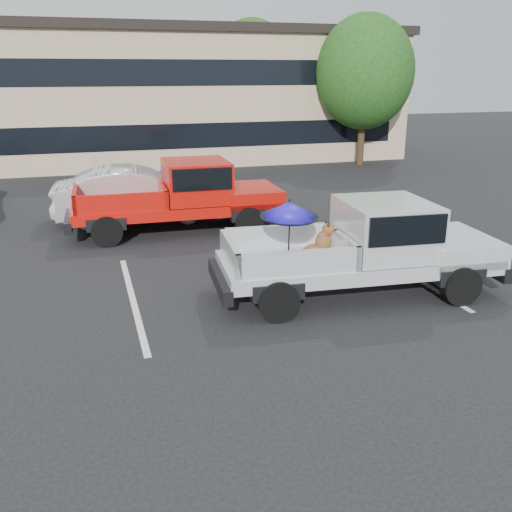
# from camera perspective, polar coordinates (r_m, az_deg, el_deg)

# --- Properties ---
(ground) EXTENTS (90.00, 90.00, 0.00)m
(ground) POSITION_cam_1_polar(r_m,az_deg,el_deg) (10.34, 5.74, -6.55)
(ground) COLOR black
(ground) RESTS_ON ground
(stripe_left) EXTENTS (0.12, 5.00, 0.01)m
(stripe_left) POSITION_cam_1_polar(r_m,az_deg,el_deg) (11.49, -12.22, -4.27)
(stripe_left) COLOR silver
(stripe_left) RESTS_ON ground
(stripe_right) EXTENTS (0.12, 5.00, 0.01)m
(stripe_right) POSITION_cam_1_polar(r_m,az_deg,el_deg) (13.29, 14.44, -1.34)
(stripe_right) COLOR silver
(stripe_right) RESTS_ON ground
(motel_building) EXTENTS (20.40, 8.40, 6.30)m
(motel_building) POSITION_cam_1_polar(r_m,az_deg,el_deg) (30.19, -6.30, 15.90)
(motel_building) COLOR tan
(motel_building) RESTS_ON ground
(tree_right) EXTENTS (4.46, 4.46, 6.78)m
(tree_right) POSITION_cam_1_polar(r_m,az_deg,el_deg) (27.73, 10.82, 17.59)
(tree_right) COLOR #332114
(tree_right) RESTS_ON ground
(tree_back) EXTENTS (4.68, 4.68, 7.11)m
(tree_back) POSITION_cam_1_polar(r_m,az_deg,el_deg) (34.06, -0.43, 18.27)
(tree_back) COLOR #332114
(tree_back) RESTS_ON ground
(silver_pickup) EXTENTS (5.83, 2.47, 2.06)m
(silver_pickup) POSITION_cam_1_polar(r_m,az_deg,el_deg) (11.47, 11.62, 1.28)
(silver_pickup) COLOR black
(silver_pickup) RESTS_ON ground
(red_pickup) EXTENTS (5.97, 2.33, 1.95)m
(red_pickup) POSITION_cam_1_polar(r_m,az_deg,el_deg) (15.94, -6.58, 6.28)
(red_pickup) COLOR black
(red_pickup) RESTS_ON ground
(silver_sedan) EXTENTS (4.95, 2.01, 1.60)m
(silver_sedan) POSITION_cam_1_polar(r_m,az_deg,el_deg) (17.35, -11.76, 6.08)
(silver_sedan) COLOR #AAACB1
(silver_sedan) RESTS_ON ground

